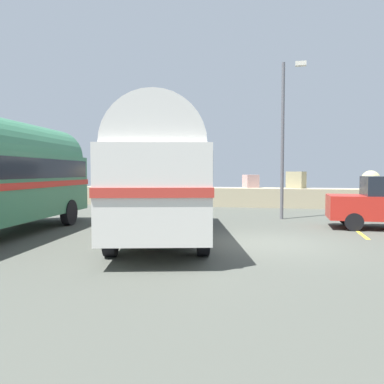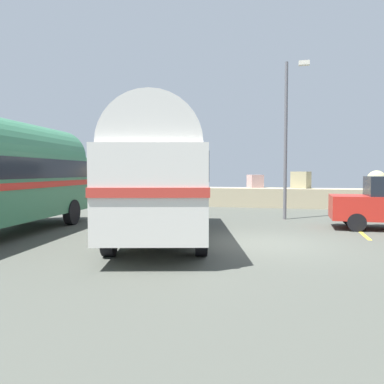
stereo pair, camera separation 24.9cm
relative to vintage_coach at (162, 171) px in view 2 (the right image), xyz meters
The scene contains 5 objects.
ground 3.73m from the vintage_coach, ahead, with size 32.00×26.00×0.02m.
breakwater 11.97m from the vintage_coach, 75.28° to the left, with size 31.36×1.87×2.46m.
vintage_coach is the anchor object (origin of this frame).
second_coach 5.14m from the vintage_coach, behind, with size 3.40×8.80×3.70m.
lamp_post 6.91m from the vintage_coach, 56.57° to the left, with size 0.99×0.24×6.63m.
Camera 2 is at (0.68, -10.91, 2.04)m, focal length 36.11 mm.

